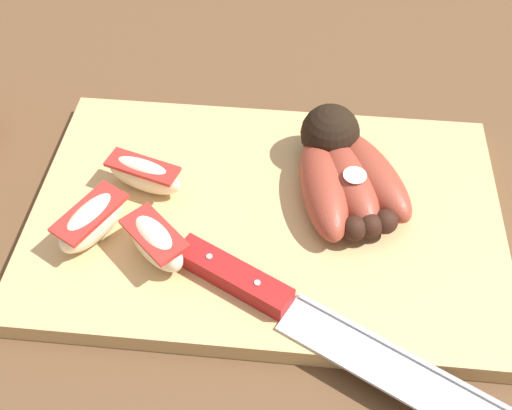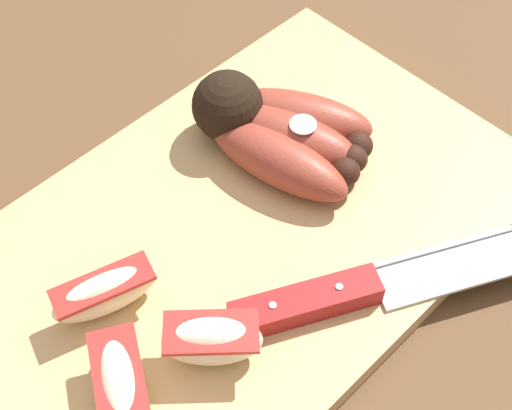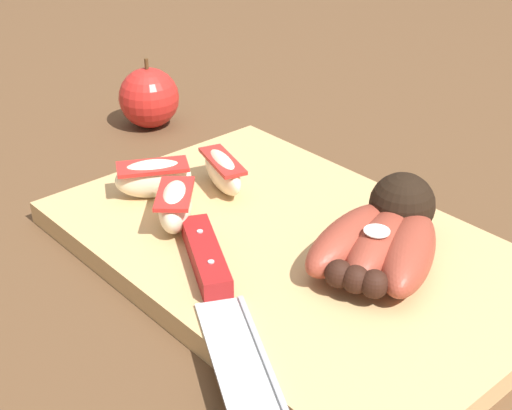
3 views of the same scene
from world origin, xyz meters
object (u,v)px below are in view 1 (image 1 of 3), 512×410
(apple_wedge_middle, at_px, (156,242))
(apple_wedge_far, at_px, (143,177))
(apple_wedge_near, at_px, (92,221))
(chefs_knife, at_px, (286,307))
(banana_bunch, at_px, (344,170))

(apple_wedge_middle, relative_size, apple_wedge_far, 0.87)
(apple_wedge_near, bearing_deg, chefs_knife, -19.24)
(chefs_knife, xyz_separation_m, apple_wedge_near, (-0.16, 0.06, 0.01))
(apple_wedge_near, distance_m, apple_wedge_far, 0.06)
(apple_wedge_middle, bearing_deg, chefs_knife, -20.57)
(apple_wedge_near, distance_m, apple_wedge_middle, 0.06)
(chefs_knife, bearing_deg, banana_bunch, 72.53)
(apple_wedge_far, bearing_deg, chefs_knife, -39.64)
(banana_bunch, xyz_separation_m, apple_wedge_near, (-0.21, -0.08, -0.00))
(apple_wedge_middle, bearing_deg, apple_wedge_near, 163.34)
(banana_bunch, height_order, apple_wedge_middle, banana_bunch)
(chefs_knife, relative_size, apple_wedge_far, 3.55)
(apple_wedge_middle, bearing_deg, banana_bunch, 31.89)
(banana_bunch, bearing_deg, chefs_knife, -107.47)
(apple_wedge_middle, height_order, apple_wedge_far, apple_wedge_middle)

